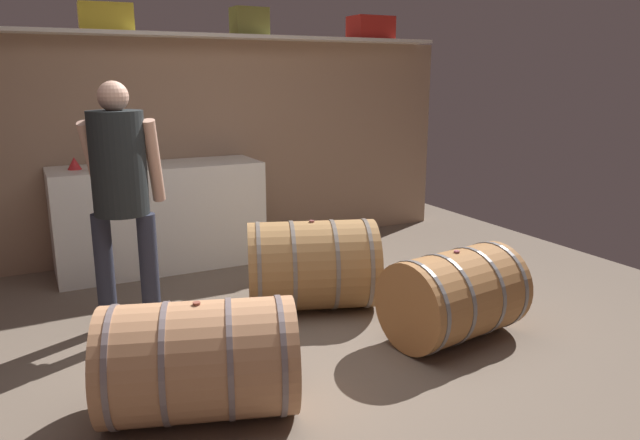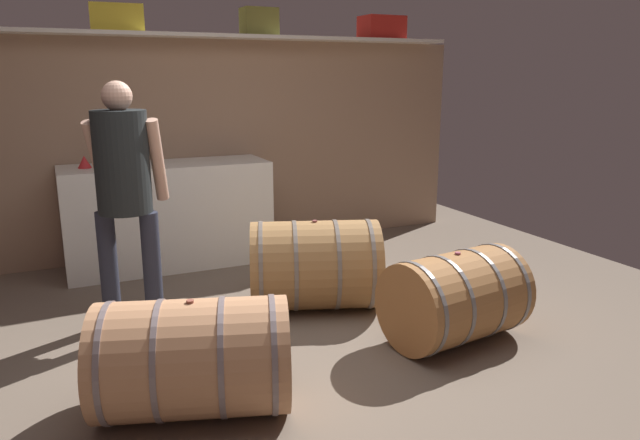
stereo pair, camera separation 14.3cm
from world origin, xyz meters
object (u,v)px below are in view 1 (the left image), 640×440
Objects in this scene: toolcase_olive at (249,21)px; wine_glass at (94,159)px; red_funnel at (74,163)px; work_cabinet at (160,216)px; wine_barrel_far at (200,360)px; wine_bottle_green at (110,151)px; wine_barrel_near at (312,265)px; wine_barrel_flank at (454,296)px; winemaker_pouring at (120,182)px; toolcase_yellow at (106,17)px; toolcase_red at (371,28)px.

toolcase_olive is 2.10× the size of wine_glass.
toolcase_olive is 2.82× the size of red_funnel.
toolcase_olive is at bearing 12.46° from work_cabinet.
wine_glass is 0.23m from red_funnel.
wine_bottle_green is at bearing 107.92° from wine_barrel_far.
work_cabinet is 1.63× the size of wine_barrel_near.
toolcase_olive reaches higher than wine_barrel_flank.
toolcase_olive is at bearing 103.03° from wine_barrel_near.
wine_barrel_far is at bearing -117.69° from wine_barrel_near.
work_cabinet is 1.43m from winemaker_pouring.
work_cabinet reaches higher than wine_barrel_far.
toolcase_olive is at bearing 6.51° from red_funnel.
winemaker_pouring reaches higher than wine_barrel_flank.
toolcase_yellow is 0.26× the size of winemaker_pouring.
wine_barrel_flank is (1.60, -2.53, -1.80)m from toolcase_yellow.
toolcase_red is 0.45× the size of wine_barrel_flank.
wine_barrel_near is at bearing -98.22° from toolcase_olive.
work_cabinet is at bearing -32.93° from toolcase_yellow.
wine_bottle_green is 0.18× the size of winemaker_pouring.
red_funnel is at bearing -174.99° from toolcase_olive.
toolcase_olive is 0.19× the size of winemaker_pouring.
wine_glass is at bearing -172.57° from toolcase_red.
wine_glass reaches higher than work_cabinet.
wine_barrel_near is 1.04m from wine_barrel_flank.
winemaker_pouring reaches higher than wine_bottle_green.
work_cabinet is at bearing -174.91° from toolcase_red.
toolcase_olive is 2.44m from wine_barrel_near.
winemaker_pouring is at bearing -111.32° from work_cabinet.
wine_barrel_flank is at bearing -49.65° from wine_glass.
wine_glass is at bearing -162.56° from work_cabinet.
winemaker_pouring is (-1.80, 1.08, 0.70)m from wine_barrel_flank.
toolcase_olive is 0.34× the size of wine_barrel_flank.
toolcase_red is at bearing 68.16° from wine_barrel_near.
wine_barrel_near is at bearing -62.66° from work_cabinet.
toolcase_yellow is 0.24× the size of work_cabinet.
wine_barrel_far is 0.66× the size of winemaker_pouring.
toolcase_red is at bearing 55.01° from winemaker_pouring.
wine_glass is (-0.23, -0.37, -1.09)m from toolcase_yellow.
wine_barrel_near is at bearing 60.45° from wine_barrel_far.
toolcase_yellow is 0.39× the size of wine_barrel_far.
red_funnel is 0.10× the size of wine_barrel_near.
toolcase_yellow is at bearing 114.18° from wine_barrel_flank.
winemaker_pouring is (-0.48, -1.23, 0.54)m from work_cabinet.
winemaker_pouring is (-0.13, 1.23, 0.69)m from wine_barrel_far.
wine_glass is at bearing -167.26° from toolcase_olive.
winemaker_pouring is at bearing -82.78° from red_funnel.
toolcase_olive is 3.13m from wine_barrel_flank.
red_funnel is at bearing 124.13° from wine_glass.
toolcase_olive is at bearing 14.24° from wine_glass.
work_cabinet is 2.67m from wine_barrel_flank.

